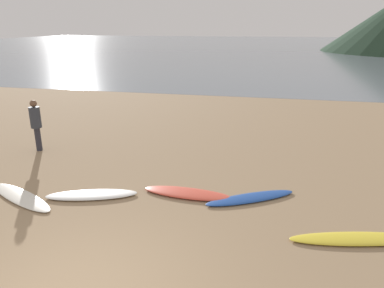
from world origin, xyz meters
name	(u,v)px	position (x,y,z in m)	size (l,w,h in m)	color
ground_plane	(202,127)	(0.00, 10.00, -0.10)	(120.00, 120.00, 0.20)	#997C5B
ocean_water	(260,46)	(0.00, 66.00, 0.00)	(140.00, 100.00, 0.01)	slate
surfboard_1	(21,197)	(-2.83, 2.80, 0.03)	(2.29, 0.51, 0.06)	silver
surfboard_2	(92,195)	(-1.28, 3.22, 0.04)	(2.08, 0.56, 0.09)	white
surfboard_3	(188,193)	(0.87, 3.77, 0.04)	(2.11, 0.58, 0.09)	#D84C38
surfboard_4	(250,198)	(2.31, 3.86, 0.04)	(2.17, 0.45, 0.07)	#1E479E
surfboard_5	(358,239)	(4.34, 2.62, 0.04)	(2.53, 0.47, 0.07)	yellow
person_0	(36,121)	(-4.40, 5.83, 0.94)	(0.32, 0.32, 1.60)	#2D2D38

